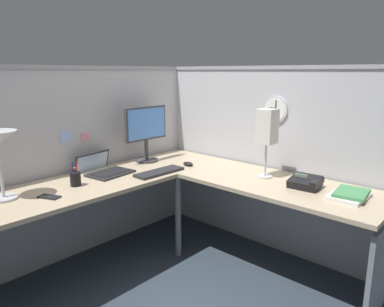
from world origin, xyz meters
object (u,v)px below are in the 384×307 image
at_px(cell_phone, 49,197).
at_px(wall_clock, 276,109).
at_px(pen_cup, 75,179).
at_px(office_phone, 306,183).
at_px(keyboard, 159,172).
at_px(computer_mouse, 188,164).
at_px(book_stack, 350,195).
at_px(desk_lamp_paper, 267,128).
at_px(monitor, 146,130).
at_px(laptop, 102,169).

xyz_separation_m(cell_phone, wall_clock, (1.64, -0.70, 0.49)).
height_order(pen_cup, office_phone, pen_cup).
xyz_separation_m(keyboard, pen_cup, (-0.62, 0.21, 0.04)).
distance_m(computer_mouse, office_phone, 1.04).
xyz_separation_m(book_stack, desk_lamp_paper, (0.04, 0.66, 0.36)).
distance_m(monitor, pen_cup, 0.87).
relative_size(laptop, pen_cup, 2.33).
xyz_separation_m(monitor, book_stack, (0.25, -1.72, -0.27)).
bearing_deg(computer_mouse, wall_clock, -53.36).
relative_size(book_stack, wall_clock, 1.35).
bearing_deg(office_phone, keyboard, 113.32).
bearing_deg(laptop, cell_phone, -156.17).
height_order(monitor, laptop, monitor).
xyz_separation_m(computer_mouse, cell_phone, (-1.20, 0.12, -0.01)).
height_order(cell_phone, desk_lamp_paper, desk_lamp_paper).
height_order(computer_mouse, wall_clock, wall_clock).
bearing_deg(keyboard, computer_mouse, -0.31).
bearing_deg(cell_phone, computer_mouse, -28.52).
bearing_deg(pen_cup, cell_phone, -158.66).
xyz_separation_m(pen_cup, cell_phone, (-0.25, -0.10, -0.05)).
bearing_deg(computer_mouse, office_phone, -83.59).
bearing_deg(keyboard, laptop, 129.94).
height_order(monitor, book_stack, monitor).
bearing_deg(keyboard, desk_lamp_paper, -53.99).
relative_size(monitor, office_phone, 2.28).
distance_m(book_stack, wall_clock, 0.95).
bearing_deg(cell_phone, pen_cup, -1.62).
distance_m(pen_cup, cell_phone, 0.27).
bearing_deg(keyboard, monitor, 64.06).
bearing_deg(office_phone, monitor, 100.21).
height_order(laptop, book_stack, laptop).
relative_size(office_phone, book_stack, 0.74).
bearing_deg(computer_mouse, pen_cup, 167.39).
distance_m(computer_mouse, desk_lamp_paper, 0.78).
bearing_deg(wall_clock, pen_cup, 150.17).
bearing_deg(laptop, office_phone, -62.12).
height_order(book_stack, desk_lamp_paper, desk_lamp_paper).
xyz_separation_m(keyboard, wall_clock, (0.77, -0.59, 0.49)).
xyz_separation_m(monitor, desk_lamp_paper, (0.29, -1.06, 0.09)).
bearing_deg(monitor, pen_cup, -168.13).
distance_m(keyboard, desk_lamp_paper, 0.92).
relative_size(book_stack, desk_lamp_paper, 0.56).
distance_m(monitor, keyboard, 0.51).
bearing_deg(book_stack, desk_lamp_paper, 86.84).
bearing_deg(desk_lamp_paper, keyboard, 124.98).
bearing_deg(pen_cup, book_stack, -55.39).
height_order(pen_cup, book_stack, pen_cup).
bearing_deg(monitor, computer_mouse, -70.12).
relative_size(cell_phone, wall_clock, 0.65).
bearing_deg(monitor, desk_lamp_paper, -74.88).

